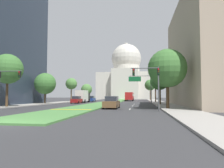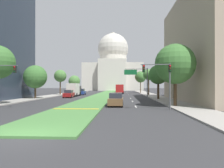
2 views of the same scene
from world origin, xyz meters
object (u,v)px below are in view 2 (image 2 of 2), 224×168
capitol_building (113,67)px  street_tree_right_mid (158,75)px  street_tree_left_distant (74,81)px  box_truck_delivery (74,89)px  street_tree_right_near (175,64)px  street_tree_right_distant (140,77)px  street_tree_left_far (60,76)px  street_tree_right_far (149,75)px  sedan_midblock (69,94)px  sedan_lead_stopped (116,100)px  sedan_distant (82,92)px  traffic_light_near_right (162,76)px  street_tree_left_mid (35,77)px  overhead_guide_sign (139,77)px  city_bus (120,88)px

capitol_building → street_tree_right_mid: bearing=-80.8°
street_tree_left_distant → box_truck_delivery: street_tree_left_distant is taller
street_tree_right_near → street_tree_right_distant: bearing=90.4°
box_truck_delivery → street_tree_left_far: bearing=132.9°
street_tree_right_far → sedan_midblock: street_tree_right_far is taller
sedan_lead_stopped → sedan_distant: (-10.74, 31.35, 0.01)m
street_tree_right_far → box_truck_delivery: (-19.26, -5.38, -3.90)m
traffic_light_near_right → street_tree_right_near: size_ratio=0.65×
street_tree_right_mid → sedan_distant: bearing=134.6°
sedan_lead_stopped → box_truck_delivery: bearing=115.0°
street_tree_left_mid → sedan_distant: size_ratio=1.61×
street_tree_right_near → box_truck_delivery: street_tree_right_near is taller
overhead_guide_sign → box_truck_delivery: bearing=160.0°
street_tree_left_distant → street_tree_left_mid: bearing=-89.8°
street_tree_right_far → city_bus: size_ratio=0.65×
city_bus → street_tree_right_far: bearing=-61.0°
street_tree_right_near → street_tree_left_distant: (-24.09, 47.74, -1.23)m
street_tree_right_far → sedan_lead_stopped: street_tree_right_far is taller
street_tree_right_far → overhead_guide_sign: bearing=-107.7°
street_tree_left_mid → sedan_lead_stopped: street_tree_left_mid is taller
sedan_midblock → street_tree_left_mid: bearing=-136.7°
street_tree_left_mid → street_tree_left_far: size_ratio=0.95×
street_tree_right_far → city_bus: 16.95m
sedan_midblock → sedan_distant: bearing=88.9°
street_tree_right_near → city_bus: size_ratio=0.73×
sedan_lead_stopped → overhead_guide_sign: bearing=76.4°
street_tree_right_mid → street_tree_right_distant: bearing=90.7°
street_tree_right_near → street_tree_left_mid: (-23.95, 13.67, -1.02)m
traffic_light_near_right → street_tree_right_distant: size_ratio=0.68×
capitol_building → street_tree_left_distant: size_ratio=5.05×
street_tree_left_mid → street_tree_right_distant: size_ratio=0.88×
sedan_distant → capitol_building: bearing=83.2°
traffic_light_near_right → street_tree_left_mid: size_ratio=0.78×
traffic_light_near_right → street_tree_right_far: street_tree_right_far is taller
sedan_lead_stopped → sedan_midblock: 21.21m
street_tree_left_far → street_tree_right_distant: 28.94m
street_tree_right_far → sedan_midblock: bearing=-149.2°
box_truck_delivery → overhead_guide_sign: bearing=-20.0°
sedan_midblock → street_tree_left_far: bearing=115.3°
overhead_guide_sign → city_bus: (-4.46, 25.55, -2.86)m
sedan_distant → street_tree_left_far: bearing=-163.1°
street_tree_right_distant → sedan_lead_stopped: size_ratio=1.82×
capitol_building → city_bus: capitol_building is taller
city_bus → capitol_building: bearing=95.7°
sedan_lead_stopped → street_tree_right_mid: bearing=58.7°
traffic_light_near_right → street_tree_right_mid: street_tree_right_mid is taller
sedan_midblock → sedan_distant: 13.20m
street_tree_right_mid → sedan_lead_stopped: size_ratio=1.57×
street_tree_right_distant → city_bus: street_tree_right_distant is taller
street_tree_right_near → street_tree_right_distant: size_ratio=1.05×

